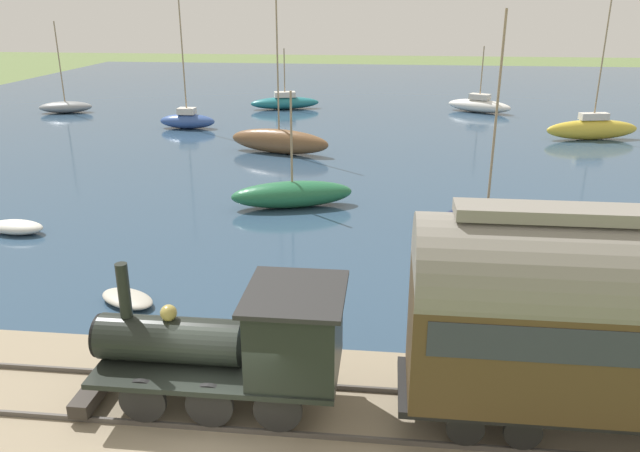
{
  "coord_description": "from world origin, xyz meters",
  "views": [
    {
      "loc": [
        -10.12,
        -3.19,
        8.96
      ],
      "look_at": [
        8.29,
        -1.16,
        2.22
      ],
      "focal_mm": 35.0,
      "sensor_mm": 36.0,
      "label": 1
    }
  ],
  "objects_px": {
    "rowboat_off_pier": "(127,299)",
    "rowboat_far_out": "(17,227)",
    "sailboat_green": "(292,194)",
    "sailboat_gray": "(66,107)",
    "sailboat_teal": "(285,102)",
    "passenger_coach": "(633,315)",
    "sailboat_brown": "(279,141)",
    "sailboat_white": "(479,105)",
    "sailboat_navy": "(487,215)",
    "sailboat_blue": "(187,120)",
    "steam_locomotive": "(245,340)",
    "sailboat_yellow": "(592,128)"
  },
  "relations": [
    {
      "from": "sailboat_teal",
      "to": "rowboat_off_pier",
      "type": "height_order",
      "value": "sailboat_teal"
    },
    {
      "from": "rowboat_off_pier",
      "to": "sailboat_brown",
      "type": "bearing_deg",
      "value": 25.14
    },
    {
      "from": "sailboat_white",
      "to": "rowboat_far_out",
      "type": "bearing_deg",
      "value": 172.55
    },
    {
      "from": "steam_locomotive",
      "to": "sailboat_white",
      "type": "bearing_deg",
      "value": -13.79
    },
    {
      "from": "sailboat_brown",
      "to": "sailboat_yellow",
      "type": "height_order",
      "value": "sailboat_brown"
    },
    {
      "from": "rowboat_far_out",
      "to": "sailboat_white",
      "type": "bearing_deg",
      "value": -30.39
    },
    {
      "from": "sailboat_navy",
      "to": "sailboat_white",
      "type": "relative_size",
      "value": 1.56
    },
    {
      "from": "sailboat_teal",
      "to": "rowboat_off_pier",
      "type": "bearing_deg",
      "value": 165.29
    },
    {
      "from": "rowboat_off_pier",
      "to": "rowboat_far_out",
      "type": "height_order",
      "value": "rowboat_far_out"
    },
    {
      "from": "passenger_coach",
      "to": "rowboat_off_pier",
      "type": "bearing_deg",
      "value": 67.36
    },
    {
      "from": "passenger_coach",
      "to": "sailboat_gray",
      "type": "distance_m",
      "value": 50.01
    },
    {
      "from": "steam_locomotive",
      "to": "sailboat_blue",
      "type": "distance_m",
      "value": 35.09
    },
    {
      "from": "sailboat_brown",
      "to": "sailboat_white",
      "type": "xyz_separation_m",
      "value": [
        16.58,
        -14.19,
        -0.18
      ]
    },
    {
      "from": "sailboat_white",
      "to": "rowboat_off_pier",
      "type": "xyz_separation_m",
      "value": [
        -37.16,
        15.47,
        -0.44
      ]
    },
    {
      "from": "rowboat_off_pier",
      "to": "sailboat_navy",
      "type": "bearing_deg",
      "value": -27.46
    },
    {
      "from": "sailboat_yellow",
      "to": "rowboat_far_out",
      "type": "xyz_separation_m",
      "value": [
        -21.4,
        28.6,
        -0.49
      ]
    },
    {
      "from": "sailboat_blue",
      "to": "sailboat_navy",
      "type": "height_order",
      "value": "sailboat_blue"
    },
    {
      "from": "sailboat_blue",
      "to": "sailboat_yellow",
      "type": "distance_m",
      "value": 28.48
    },
    {
      "from": "sailboat_green",
      "to": "sailboat_gray",
      "type": "distance_m",
      "value": 32.34
    },
    {
      "from": "sailboat_gray",
      "to": "sailboat_blue",
      "type": "bearing_deg",
      "value": -129.54
    },
    {
      "from": "passenger_coach",
      "to": "sailboat_brown",
      "type": "height_order",
      "value": "sailboat_brown"
    },
    {
      "from": "sailboat_brown",
      "to": "rowboat_off_pier",
      "type": "bearing_deg",
      "value": -168.13
    },
    {
      "from": "sailboat_teal",
      "to": "rowboat_far_out",
      "type": "xyz_separation_m",
      "value": [
        -31.53,
        5.87,
        -0.3
      ]
    },
    {
      "from": "sailboat_white",
      "to": "sailboat_green",
      "type": "height_order",
      "value": "sailboat_white"
    },
    {
      "from": "rowboat_off_pier",
      "to": "rowboat_far_out",
      "type": "relative_size",
      "value": 0.96
    },
    {
      "from": "passenger_coach",
      "to": "rowboat_far_out",
      "type": "xyz_separation_m",
      "value": [
        10.83,
        19.75,
        -2.9
      ]
    },
    {
      "from": "rowboat_off_pier",
      "to": "rowboat_far_out",
      "type": "xyz_separation_m",
      "value": [
        5.49,
        6.94,
        0.11
      ]
    },
    {
      "from": "sailboat_brown",
      "to": "sailboat_white",
      "type": "distance_m",
      "value": 21.83
    },
    {
      "from": "rowboat_far_out",
      "to": "passenger_coach",
      "type": "bearing_deg",
      "value": -113.85
    },
    {
      "from": "sailboat_blue",
      "to": "sailboat_yellow",
      "type": "xyz_separation_m",
      "value": [
        -0.77,
        -28.47,
        0.13
      ]
    },
    {
      "from": "sailboat_navy",
      "to": "sailboat_white",
      "type": "height_order",
      "value": "sailboat_navy"
    },
    {
      "from": "sailboat_teal",
      "to": "rowboat_far_out",
      "type": "height_order",
      "value": "sailboat_teal"
    },
    {
      "from": "steam_locomotive",
      "to": "sailboat_yellow",
      "type": "height_order",
      "value": "sailboat_yellow"
    },
    {
      "from": "sailboat_gray",
      "to": "rowboat_far_out",
      "type": "bearing_deg",
      "value": -171.84
    },
    {
      "from": "steam_locomotive",
      "to": "sailboat_teal",
      "type": "distance_m",
      "value": 42.83
    },
    {
      "from": "steam_locomotive",
      "to": "sailboat_navy",
      "type": "distance_m",
      "value": 15.26
    },
    {
      "from": "sailboat_yellow",
      "to": "sailboat_teal",
      "type": "height_order",
      "value": "sailboat_yellow"
    },
    {
      "from": "steam_locomotive",
      "to": "sailboat_gray",
      "type": "xyz_separation_m",
      "value": [
        38.44,
        24.11,
        -1.61
      ]
    },
    {
      "from": "sailboat_green",
      "to": "sailboat_teal",
      "type": "height_order",
      "value": "sailboat_green"
    },
    {
      "from": "sailboat_blue",
      "to": "sailboat_brown",
      "type": "distance_m",
      "value": 10.74
    },
    {
      "from": "sailboat_yellow",
      "to": "rowboat_off_pier",
      "type": "height_order",
      "value": "sailboat_yellow"
    },
    {
      "from": "sailboat_yellow",
      "to": "sailboat_teal",
      "type": "xyz_separation_m",
      "value": [
        10.14,
        22.73,
        -0.19
      ]
    },
    {
      "from": "sailboat_white",
      "to": "sailboat_navy",
      "type": "bearing_deg",
      "value": -158.8
    },
    {
      "from": "sailboat_yellow",
      "to": "steam_locomotive",
      "type": "bearing_deg",
      "value": 141.34
    },
    {
      "from": "sailboat_blue",
      "to": "sailboat_brown",
      "type": "relative_size",
      "value": 0.91
    },
    {
      "from": "sailboat_yellow",
      "to": "sailboat_navy",
      "type": "bearing_deg",
      "value": 141.62
    },
    {
      "from": "sailboat_brown",
      "to": "sailboat_green",
      "type": "distance_m",
      "value": 10.73
    },
    {
      "from": "sailboat_yellow",
      "to": "sailboat_brown",
      "type": "bearing_deg",
      "value": 95.8
    },
    {
      "from": "passenger_coach",
      "to": "sailboat_navy",
      "type": "xyz_separation_m",
      "value": [
        13.45,
        0.71,
        -2.56
      ]
    },
    {
      "from": "sailboat_gray",
      "to": "rowboat_off_pier",
      "type": "xyz_separation_m",
      "value": [
        -33.11,
        -19.07,
        -0.34
      ]
    }
  ]
}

